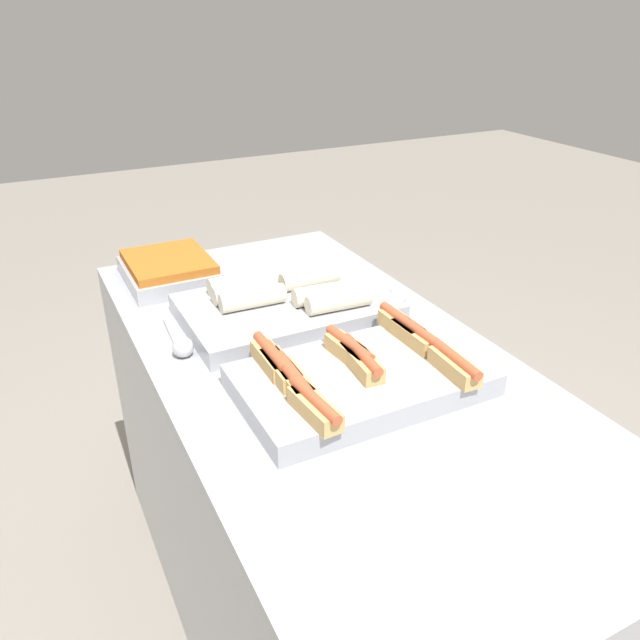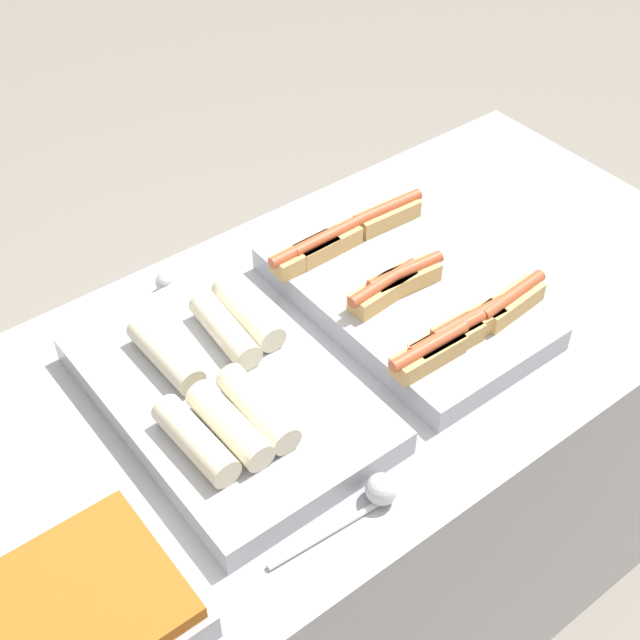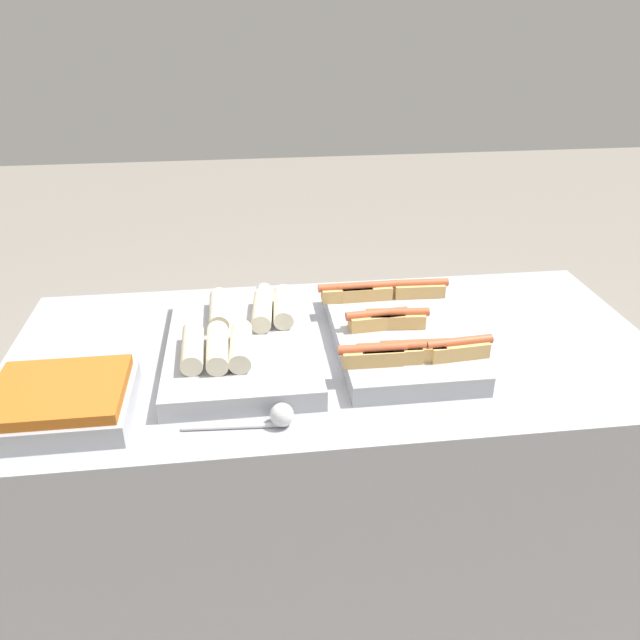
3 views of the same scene
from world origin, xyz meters
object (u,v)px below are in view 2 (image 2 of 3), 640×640
tray_side_front (75,616)px  serving_spoon_near (374,495)px  tray_wraps (226,390)px  serving_spoon_far (163,286)px  tray_hotdogs (404,295)px

tray_side_front → serving_spoon_near: size_ratio=1.27×
tray_wraps → serving_spoon_near: size_ratio=2.33×
serving_spoon_near → serving_spoon_far: (-0.01, 0.60, 0.00)m
tray_hotdogs → serving_spoon_far: size_ratio=2.46×
tray_hotdogs → tray_wraps: 0.39m
tray_hotdogs → tray_wraps: same height
tray_wraps → serving_spoon_far: size_ratio=2.52×
tray_wraps → serving_spoon_far: tray_wraps is taller
tray_side_front → serving_spoon_far: tray_side_front is taller
tray_wraps → serving_spoon_near: (0.06, -0.30, -0.01)m
tray_side_front → serving_spoon_far: bearing=49.8°
tray_side_front → tray_hotdogs: bearing=15.3°
serving_spoon_far → tray_hotdogs: bearing=-42.9°
tray_wraps → tray_side_front: size_ratio=1.83×
tray_hotdogs → serving_spoon_far: tray_hotdogs is taller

